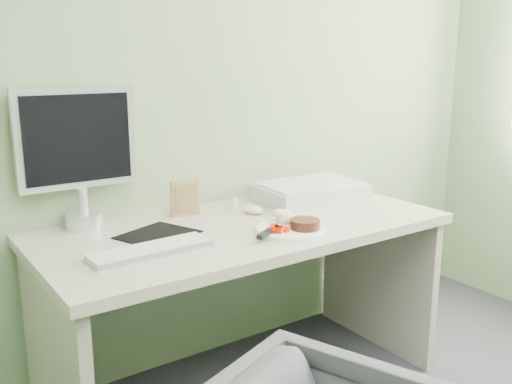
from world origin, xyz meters
TOP-DOWN VIEW (x-y plane):
  - wall_back at (0.00, 2.00)m, footprint 3.50×0.00m
  - desk at (0.00, 1.62)m, footprint 1.60×0.75m
  - plate at (0.09, 1.44)m, footprint 0.26×0.26m
  - steak at (0.13, 1.40)m, footprint 0.13×0.13m
  - potato_pile at (0.11, 1.50)m, footprint 0.14×0.12m
  - carrot_heap at (0.02, 1.43)m, footprint 0.08×0.07m
  - steak_knife at (-0.03, 1.42)m, footprint 0.22×0.14m
  - mousepad at (-0.34, 1.68)m, footprint 0.32×0.30m
  - keyboard at (-0.45, 1.51)m, footprint 0.42×0.14m
  - computer_mouse at (0.11, 1.73)m, footprint 0.09×0.11m
  - photo_frame at (-0.14, 1.85)m, footprint 0.12×0.03m
  - eyedrop_bottle at (0.08, 1.83)m, footprint 0.02×0.02m
  - scanner at (0.45, 1.77)m, footprint 0.49×0.34m
  - monitor at (-0.54, 1.94)m, footprint 0.44×0.14m

SIDE VIEW (x-z plane):
  - desk at x=0.00m, z-range 0.18..0.91m
  - mousepad at x=-0.34m, z-range 0.73..0.73m
  - plate at x=0.09m, z-range 0.73..0.74m
  - keyboard at x=-0.45m, z-range 0.74..0.75m
  - computer_mouse at x=0.11m, z-range 0.73..0.77m
  - steak_knife at x=-0.03m, z-range 0.75..0.76m
  - eyedrop_bottle at x=0.08m, z-range 0.73..0.79m
  - steak at x=0.13m, z-range 0.74..0.78m
  - carrot_heap at x=0.02m, z-range 0.74..0.79m
  - scanner at x=0.45m, z-range 0.73..0.80m
  - potato_pile at x=0.11m, z-range 0.74..0.81m
  - photo_frame at x=-0.14m, z-range 0.73..0.88m
  - monitor at x=-0.54m, z-range 0.76..1.30m
  - wall_back at x=0.00m, z-range -0.40..3.10m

